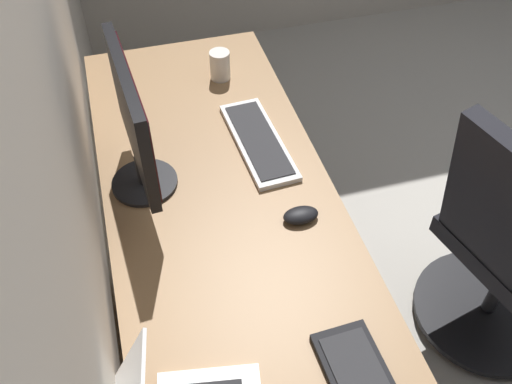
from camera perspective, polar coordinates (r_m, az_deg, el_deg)
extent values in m
cube|color=beige|center=(1.31, -22.56, 12.02)|extent=(4.76, 0.10, 2.60)
cube|color=#936D47|center=(1.58, -1.75, -6.23)|extent=(2.17, 0.69, 0.03)
cylinder|color=silver|center=(2.59, -1.19, 7.72)|extent=(0.05, 0.05, 0.70)
cylinder|color=silver|center=(2.55, -13.64, 5.35)|extent=(0.05, 0.05, 0.70)
cube|color=#936D47|center=(1.84, -1.74, -15.43)|extent=(0.40, 0.50, 0.69)
cube|color=silver|center=(1.89, 5.97, -13.51)|extent=(0.37, 0.01, 0.61)
cylinder|color=black|center=(1.77, -11.08, 0.95)|extent=(0.20, 0.20, 0.01)
cylinder|color=black|center=(1.73, -11.34, 2.25)|extent=(0.04, 0.04, 0.10)
cube|color=black|center=(1.59, -12.40, 7.53)|extent=(0.46, 0.06, 0.31)
cube|color=#330F14|center=(1.59, -11.79, 7.62)|extent=(0.42, 0.04, 0.27)
cube|color=silver|center=(1.87, 0.25, 5.10)|extent=(0.43, 0.16, 0.02)
cube|color=#2D2D30|center=(1.86, 0.25, 5.35)|extent=(0.38, 0.13, 0.00)
ellipsoid|color=black|center=(1.63, 4.51, -2.33)|extent=(0.06, 0.10, 0.03)
cylinder|color=silver|center=(2.13, -3.63, 12.57)|extent=(0.07, 0.07, 0.11)
torus|color=silver|center=(2.17, -3.94, 13.38)|extent=(0.06, 0.01, 0.06)
cube|color=black|center=(1.79, 23.56, -1.63)|extent=(0.41, 0.21, 0.50)
cylinder|color=black|center=(2.29, 23.45, -8.14)|extent=(0.05, 0.05, 0.37)
cylinder|color=black|center=(2.45, 22.05, -10.93)|extent=(0.56, 0.56, 0.03)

